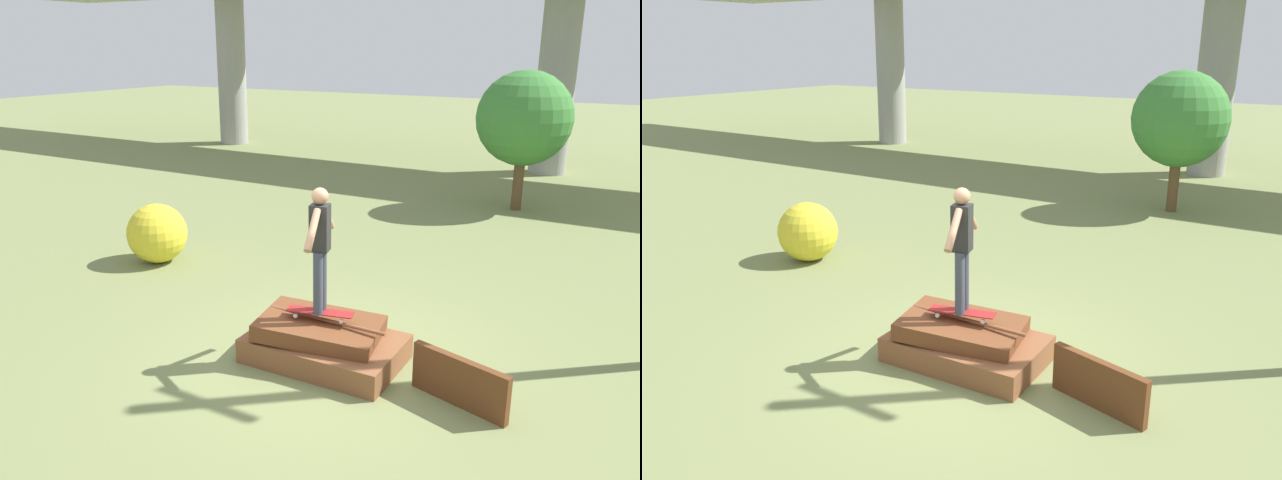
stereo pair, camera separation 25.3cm
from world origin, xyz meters
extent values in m
plane|color=olive|center=(0.00, 0.00, 0.00)|extent=(80.00, 80.00, 0.00)
cube|color=brown|center=(0.00, 0.00, 0.16)|extent=(1.92, 1.26, 0.32)
cube|color=brown|center=(-0.07, 0.00, 0.42)|extent=(1.66, 1.27, 0.28)
cylinder|color=brown|center=(0.00, 0.00, 0.55)|extent=(1.62, 0.05, 0.05)
cube|color=#5B3319|center=(1.78, -0.15, 0.28)|extent=(1.18, 0.41, 0.57)
cube|color=maroon|center=(-0.07, -0.02, 0.65)|extent=(0.86, 0.39, 0.01)
cylinder|color=silver|center=(0.20, 0.14, 0.60)|extent=(0.06, 0.04, 0.05)
cylinder|color=silver|center=(0.24, -0.03, 0.60)|extent=(0.06, 0.04, 0.05)
cylinder|color=silver|center=(-0.37, -0.01, 0.60)|extent=(0.06, 0.04, 0.05)
cylinder|color=silver|center=(-0.33, -0.17, 0.60)|extent=(0.06, 0.04, 0.05)
cylinder|color=#383D4C|center=(-0.09, 0.07, 1.05)|extent=(0.12, 0.12, 0.79)
cylinder|color=#383D4C|center=(-0.05, -0.10, 1.05)|extent=(0.12, 0.12, 0.79)
cube|color=black|center=(-0.07, -0.02, 1.73)|extent=(0.26, 0.26, 0.57)
sphere|color=#A37556|center=(-0.07, -0.02, 2.12)|extent=(0.20, 0.20, 0.20)
cylinder|color=#A37556|center=(-0.14, 0.28, 1.79)|extent=(0.20, 0.48, 0.44)
cylinder|color=#A37556|center=(0.01, -0.32, 1.79)|extent=(0.20, 0.48, 0.44)
cylinder|color=gray|center=(-12.10, 13.87, 2.84)|extent=(1.10, 1.10, 5.67)
cylinder|color=gray|center=(0.00, 13.87, 2.84)|extent=(1.10, 1.10, 5.67)
cylinder|color=brown|center=(0.26, 8.83, 0.62)|extent=(0.24, 0.24, 1.24)
sphere|color=#387A33|center=(0.26, 8.83, 2.18)|extent=(2.19, 2.19, 2.19)
sphere|color=gold|center=(-4.48, 1.71, 0.54)|extent=(1.08, 1.08, 1.08)
camera|label=1|loc=(3.49, -6.14, 3.82)|focal=35.00mm
camera|label=2|loc=(3.70, -6.01, 3.82)|focal=35.00mm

